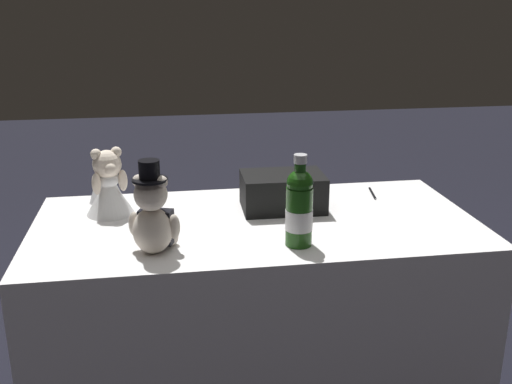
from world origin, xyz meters
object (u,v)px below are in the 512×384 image
teddy_bear_bride (108,185)px  champagne_bottle (299,207)px  gift_case_black (283,192)px  signing_pen (373,194)px  teddy_bear_groom (153,216)px

teddy_bear_bride → champagne_bottle: (-0.58, 0.38, 0.02)m
gift_case_black → signing_pen: bearing=-164.7°
teddy_bear_groom → gift_case_black: (-0.44, -0.30, -0.05)m
signing_pen → gift_case_black: size_ratio=0.46×
teddy_bear_groom → gift_case_black: 0.54m
teddy_bear_bride → champagne_bottle: size_ratio=0.83×
gift_case_black → champagne_bottle: bearing=87.2°
champagne_bottle → gift_case_black: champagne_bottle is taller
teddy_bear_bride → signing_pen: (-0.96, -0.04, -0.09)m
champagne_bottle → signing_pen: 0.58m
champagne_bottle → signing_pen: (-0.38, -0.42, -0.12)m
teddy_bear_groom → gift_case_black: teddy_bear_groom is taller
champagne_bottle → signing_pen: size_ratio=2.13×
champagne_bottle → gift_case_black: (-0.02, -0.32, -0.06)m
teddy_bear_groom → champagne_bottle: bearing=177.8°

